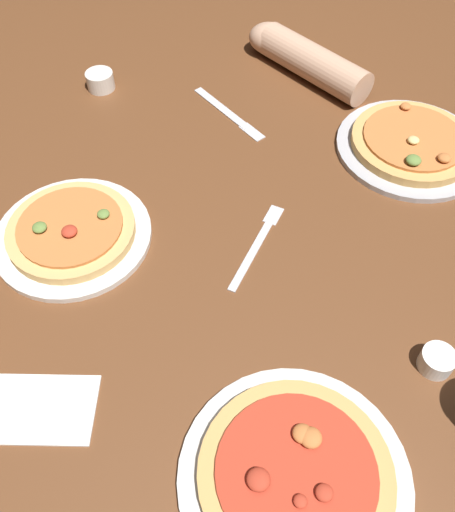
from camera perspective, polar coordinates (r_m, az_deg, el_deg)
The scene contains 10 objects.
ground_plane at distance 0.94m, azimuth 0.00°, elevation -1.30°, with size 2.40×2.40×0.03m, color brown.
pizza_plate_near at distance 0.76m, azimuth 7.08°, elevation -21.80°, with size 0.31×0.31×0.05m.
pizza_plate_far at distance 1.18m, azimuth 18.73°, elevation 11.02°, with size 0.30×0.30×0.05m.
pizza_plate_side at distance 0.99m, azimuth -15.96°, elevation 2.39°, with size 0.28×0.28×0.05m.
ramekin_sauce at distance 0.87m, azimuth 21.04°, elevation -10.19°, with size 0.05×0.05×0.03m, color white.
ramekin_butter at distance 1.32m, azimuth -13.17°, elevation 17.44°, with size 0.06×0.06×0.04m, color silver.
napkin_folded at distance 0.84m, azimuth -19.08°, elevation -14.82°, with size 0.16×0.10×0.01m, color white.
fork_left at distance 0.96m, azimuth 3.14°, elevation 1.31°, with size 0.04×0.21×0.01m.
knife_right at distance 1.22m, azimuth 0.11°, elevation 14.74°, with size 0.20×0.13×0.01m.
diner_arm at distance 1.34m, azimuth 7.84°, elevation 19.94°, with size 0.31×0.20×0.08m.
Camera 1 is at (0.19, -0.53, 0.75)m, focal length 38.25 mm.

